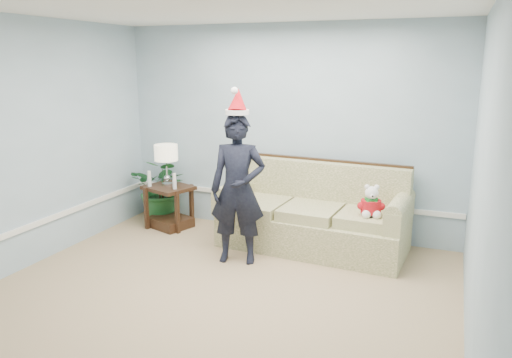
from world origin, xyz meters
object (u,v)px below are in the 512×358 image
object	(u,v)px
table_lamp	(166,154)
houseplant	(163,189)
man	(238,189)
sofa	(314,218)
side_table	(169,211)
teddy_bear	(371,205)

from	to	relation	value
table_lamp	houseplant	distance (m)	0.62
table_lamp	man	bearing A→B (deg)	-29.28
sofa	houseplant	xyz separation A→B (m)	(-2.28, 0.23, 0.09)
side_table	houseplant	world-z (taller)	houseplant
side_table	teddy_bear	distance (m)	2.79
side_table	teddy_bear	size ratio (longest dim) A/B	1.99
houseplant	teddy_bear	bearing A→B (deg)	-8.80
sofa	houseplant	world-z (taller)	sofa
houseplant	teddy_bear	world-z (taller)	houseplant
sofa	man	size ratio (longest dim) A/B	1.35
man	teddy_bear	xyz separation A→B (m)	(1.38, 0.52, -0.17)
houseplant	man	distance (m)	1.93
sofa	table_lamp	size ratio (longest dim) A/B	4.05
side_table	man	bearing A→B (deg)	-28.67
side_table	table_lamp	distance (m)	0.78
table_lamp	teddy_bear	size ratio (longest dim) A/B	1.53
table_lamp	man	size ratio (longest dim) A/B	0.33
sofa	side_table	distance (m)	2.04
table_lamp	teddy_bear	xyz separation A→B (m)	(2.79, -0.27, -0.33)
houseplant	teddy_bear	distance (m)	3.04
sofa	man	bearing A→B (deg)	-127.95
sofa	side_table	size ratio (longest dim) A/B	3.11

